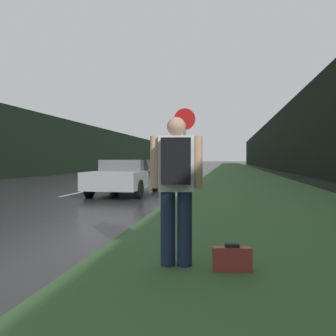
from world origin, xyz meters
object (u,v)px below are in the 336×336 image
Objects in this scene: car_passing_near at (126,176)px; delivery_truck at (187,157)px; hitchhiker_with_backpack at (176,182)px; suitcase at (232,260)px; stop_sign at (185,145)px.

delivery_truck is at bearing -85.86° from car_passing_near.
suitcase is (0.67, -0.08, -0.90)m from hitchhiker_with_backpack.
stop_sign is at bearing 89.02° from hitchhiker_with_backpack.
car_passing_near is (-3.26, 8.95, -0.37)m from hitchhiker_with_backpack.
delivery_truck reaches higher than stop_sign.
hitchhiker_with_backpack is 9.54m from car_passing_near.
suitcase is at bearing -78.44° from stop_sign.
delivery_truck is (-6.61, 58.23, 0.19)m from stop_sign.
car_passing_near is at bearing 106.58° from suitcase.
suitcase is at bearing -13.67° from hitchhiker_with_backpack.
suitcase is 65.39m from delivery_truck.
hitchhiker_with_backpack is 3.99× the size of suitcase.
delivery_truck is (-7.97, 64.88, 1.79)m from suitcase.
delivery_truck is (-7.30, 64.80, 0.89)m from hitchhiker_with_backpack.
suitcase is (1.36, -6.65, -1.61)m from stop_sign.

